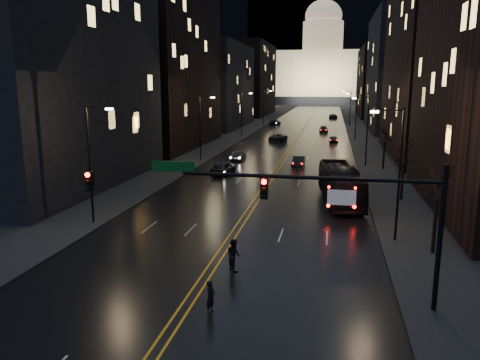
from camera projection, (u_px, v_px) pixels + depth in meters
The scene contains 37 objects.
ground at pixel (196, 292), 23.92m from camera, with size 900.00×900.00×0.00m, color black.
road at pixel (311, 118), 148.90m from camera, with size 20.00×320.00×0.02m, color black.
sidewalk_left at pixel (267, 117), 151.51m from camera, with size 8.00×320.00×0.16m, color black.
sidewalk_right at pixel (356, 118), 146.26m from camera, with size 8.00×320.00×0.16m, color black.
center_line at pixel (311, 118), 148.90m from camera, with size 0.62×320.00×0.01m, color orange.
building_left_near at pixel (54, 78), 46.80m from camera, with size 12.00×28.00×22.00m, color black.
building_left_mid at pixel (164, 62), 76.96m from camera, with size 12.00×30.00×28.00m, color black.
building_left_far at pixel (219, 86), 114.30m from camera, with size 12.00×34.00×20.00m, color black.
building_left_dist at pixel (251, 80), 160.04m from camera, with size 12.00×40.00×24.00m, color black.
building_right_tall at pixel (443, 21), 64.22m from camera, with size 12.00×30.00×38.00m, color black.
building_right_mid at pixel (399, 73), 105.81m from camera, with size 12.00×34.00×26.00m, color black.
building_right_dist at pixel (378, 82), 152.36m from camera, with size 12.00×40.00×22.00m, color black.
mountain_ridge at pixel (379, 14), 368.68m from camera, with size 520.00×60.00×130.00m, color black.
capitol at pixel (322, 72), 260.82m from camera, with size 90.00×50.00×58.50m.
traffic_signal at pixel (315, 201), 21.78m from camera, with size 17.29×0.45×7.00m.
streetlamp_right_near at pixel (397, 168), 30.48m from camera, with size 2.13×0.25×9.00m.
streetlamp_left_near at pixel (92, 158), 34.54m from camera, with size 2.13×0.25×9.00m.
streetlamp_right_mid at pixel (366, 127), 59.32m from camera, with size 2.13×0.25×9.00m.
streetlamp_left_mid at pixel (202, 124), 63.38m from camera, with size 2.13×0.25×9.00m.
streetlamp_right_far at pixel (355, 113), 88.16m from camera, with size 2.13×0.25×9.00m.
streetlamp_left_far at pixel (243, 112), 92.22m from camera, with size 2.13×0.25×9.00m.
streetlamp_right_dist at pixel (350, 106), 117.01m from camera, with size 2.13×0.25×9.00m.
streetlamp_left_dist at pixel (264, 105), 121.07m from camera, with size 2.13×0.25×9.00m.
tree_right_near at pixel (438, 184), 28.26m from camera, with size 2.40×2.40×6.65m.
tree_right_mid at pixel (404, 152), 41.72m from camera, with size 2.40×2.40×6.65m.
tree_right_far at pixel (385, 134), 57.10m from camera, with size 2.40×2.40×6.65m.
bus at pixel (340, 184), 42.11m from camera, with size 2.70×11.54×3.21m, color black.
oncoming_car_a at pixel (223, 168), 54.70m from camera, with size 1.94×4.82×1.64m, color black.
oncoming_car_b at pixel (238, 156), 65.09m from camera, with size 1.45×4.17×1.37m, color black.
oncoming_car_c at pixel (278, 137), 86.78m from camera, with size 2.52×5.46×1.52m, color black.
oncoming_car_d at pixel (275, 122), 121.20m from camera, with size 2.11×5.19×1.51m, color black.
receding_car_a at pixel (298, 161), 60.31m from camera, with size 1.40×4.01×1.32m, color black.
receding_car_b at pixel (334, 139), 84.41m from camera, with size 1.54×3.82×1.30m, color black.
receding_car_c at pixel (324, 129), 103.06m from camera, with size 1.81×4.46×1.30m, color black.
receding_car_d at pixel (333, 116), 144.14m from camera, with size 2.49×5.40×1.50m, color black.
pedestrian_a at pixel (211, 297), 21.58m from camera, with size 0.58×0.38×1.58m, color black.
pedestrian_b at pixel (234, 255), 26.54m from camera, with size 0.91×0.50×1.87m, color black.
Camera 1 is at (6.51, -21.42, 10.44)m, focal length 35.00 mm.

